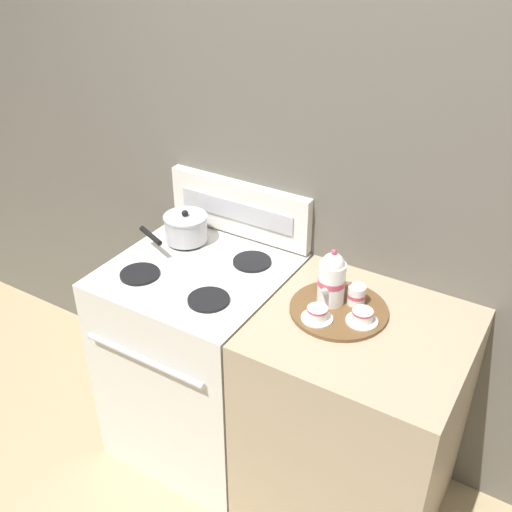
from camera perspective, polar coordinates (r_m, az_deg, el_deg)
ground_plane at (r=2.86m, az=1.69°, el=-19.22°), size 6.00×6.00×0.00m
wall_back at (r=2.41m, az=6.41°, el=3.70°), size 6.00×0.05×2.20m
stove at (r=2.67m, az=-5.12°, el=-9.63°), size 0.68×0.71×0.94m
control_panel at (r=2.54m, az=-1.62°, el=4.56°), size 0.67×0.05×0.24m
side_counter at (r=2.42m, az=9.26°, el=-15.37°), size 0.73×0.68×0.93m
saucepan at (r=2.54m, az=-6.75°, el=2.70°), size 0.23×0.29×0.14m
serving_tray at (r=2.16m, az=7.88°, el=-5.09°), size 0.35×0.35×0.01m
teapot at (r=2.13m, az=7.21°, el=-2.14°), size 0.10×0.16×0.22m
teacup_left at (r=2.10m, az=10.09°, el=-5.67°), size 0.11×0.11×0.05m
teacup_right at (r=2.09m, az=5.85°, el=-5.47°), size 0.11×0.11×0.05m
creamer_jug at (r=2.17m, az=9.54°, el=-3.66°), size 0.07×0.07×0.07m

